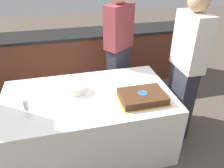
% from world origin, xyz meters
% --- Properties ---
extents(ground_plane, '(14.00, 14.00, 0.00)m').
position_xyz_m(ground_plane, '(0.00, 0.00, 0.00)').
color(ground_plane, brown).
extents(back_counter, '(4.40, 0.58, 0.92)m').
position_xyz_m(back_counter, '(0.00, 1.58, 0.46)').
color(back_counter, '#5B2D1E').
rests_on(back_counter, ground_plane).
extents(dining_table, '(1.79, 1.02, 0.74)m').
position_xyz_m(dining_table, '(0.00, 0.00, 0.37)').
color(dining_table, white).
rests_on(dining_table, ground_plane).
extents(cake, '(0.49, 0.36, 0.08)m').
position_xyz_m(cake, '(0.53, -0.21, 0.78)').
color(cake, gold).
rests_on(cake, dining_table).
extents(plate_stack, '(0.23, 0.23, 0.08)m').
position_xyz_m(plate_stack, '(-0.11, 0.10, 0.78)').
color(plate_stack, white).
rests_on(plate_stack, dining_table).
extents(wine_glass, '(0.06, 0.06, 0.16)m').
position_xyz_m(wine_glass, '(-0.57, -0.20, 0.84)').
color(wine_glass, white).
rests_on(wine_glass, dining_table).
extents(side_plate_near_cake, '(0.20, 0.20, 0.00)m').
position_xyz_m(side_plate_near_cake, '(0.51, 0.13, 0.74)').
color(side_plate_near_cake, white).
rests_on(side_plate_near_cake, dining_table).
extents(side_plate_right_edge, '(0.20, 0.20, 0.00)m').
position_xyz_m(side_plate_right_edge, '(0.28, 0.11, 0.74)').
color(side_plate_right_edge, white).
rests_on(side_plate_right_edge, dining_table).
extents(person_cutting_cake, '(0.43, 0.39, 1.72)m').
position_xyz_m(person_cutting_cake, '(0.53, 0.73, 0.91)').
color(person_cutting_cake, '#282833').
rests_on(person_cutting_cake, ground_plane).
extents(person_seated_right, '(0.21, 0.42, 1.74)m').
position_xyz_m(person_seated_right, '(1.12, 0.00, 0.90)').
color(person_seated_right, '#282833').
rests_on(person_seated_right, ground_plane).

